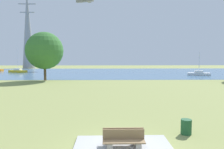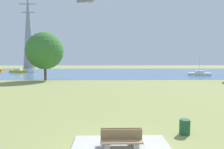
# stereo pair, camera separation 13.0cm
# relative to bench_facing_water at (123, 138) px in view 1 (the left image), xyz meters

# --- Properties ---
(ground_plane) EXTENTS (160.00, 160.00, 0.00)m
(ground_plane) POSITION_rel_bench_facing_water_xyz_m (0.00, 21.73, -0.47)
(ground_plane) COLOR #8C9351
(concrete_pad) EXTENTS (4.40, 3.20, 0.10)m
(concrete_pad) POSITION_rel_bench_facing_water_xyz_m (0.00, -0.27, -0.42)
(concrete_pad) COLOR #B0B0B0
(concrete_pad) RESTS_ON ground
(bench_facing_water) EXTENTS (1.80, 0.48, 0.89)m
(bench_facing_water) POSITION_rel_bench_facing_water_xyz_m (0.00, 0.00, 0.00)
(bench_facing_water) COLOR #A59B8C
(bench_facing_water) RESTS_ON concrete_pad
(bench_facing_inland) EXTENTS (1.80, 0.48, 0.89)m
(bench_facing_inland) POSITION_rel_bench_facing_water_xyz_m (0.00, -0.54, 0.00)
(bench_facing_inland) COLOR #A59B8C
(bench_facing_inland) RESTS_ON concrete_pad
(litter_bin) EXTENTS (0.56, 0.56, 0.80)m
(litter_bin) POSITION_rel_bench_facing_water_xyz_m (3.49, 1.69, -0.07)
(litter_bin) COLOR #1E512D
(litter_bin) RESTS_ON ground
(water_surface) EXTENTS (140.00, 40.00, 0.02)m
(water_surface) POSITION_rel_bench_facing_water_xyz_m (0.00, 49.73, -0.46)
(water_surface) COLOR teal
(water_surface) RESTS_ON ground
(sailboat_white) EXTENTS (5.03, 2.71, 5.36)m
(sailboat_white) POSITION_rel_bench_facing_water_xyz_m (19.99, 39.03, -0.02)
(sailboat_white) COLOR white
(sailboat_white) RESTS_ON water_surface
(sailboat_yellow) EXTENTS (5.02, 2.59, 6.98)m
(sailboat_yellow) POSITION_rel_bench_facing_water_xyz_m (-24.64, 49.98, -0.01)
(sailboat_yellow) COLOR yellow
(sailboat_yellow) RESTS_ON water_surface
(tree_east_far) EXTENTS (6.50, 6.50, 8.49)m
(tree_east_far) POSITION_rel_bench_facing_water_xyz_m (-11.55, 29.16, 4.76)
(tree_east_far) COLOR brown
(tree_east_far) RESTS_ON ground
(electricity_pylon) EXTENTS (6.40, 4.40, 29.38)m
(electricity_pylon) POSITION_rel_bench_facing_water_xyz_m (-29.69, 72.96, 14.23)
(electricity_pylon) COLOR gray
(electricity_pylon) RESTS_ON ground
(light_aircraft) EXTENTS (6.35, 8.21, 2.10)m
(light_aircraft) POSITION_rel_bench_facing_water_xyz_m (-8.30, 68.55, 23.40)
(light_aircraft) COLOR gray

